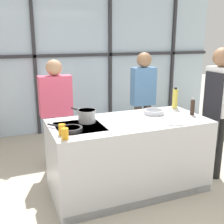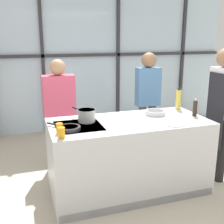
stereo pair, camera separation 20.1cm
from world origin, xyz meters
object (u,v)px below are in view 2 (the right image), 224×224
(spectator_center_left, at_px, (148,97))
(juice_glass_far, at_px, (59,128))
(white_plate, at_px, (174,124))
(oil_bottle, at_px, (178,99))
(frying_pan, at_px, (69,128))
(spectator_far_left, at_px, (60,108))
(saucepan, at_px, (86,115))
(pepper_grinder, at_px, (195,108))
(chef, at_px, (221,105))
(mixing_bowl, at_px, (155,112))
(juice_glass_near, at_px, (61,133))

(spectator_center_left, bearing_deg, juice_glass_far, 37.22)
(white_plate, xyz_separation_m, juice_glass_far, (-1.30, 0.08, 0.05))
(oil_bottle, bearing_deg, frying_pan, -164.51)
(spectator_far_left, height_order, frying_pan, spectator_far_left)
(spectator_far_left, bearing_deg, saucepan, 103.53)
(spectator_far_left, bearing_deg, spectator_center_left, -180.00)
(white_plate, bearing_deg, pepper_grinder, 28.10)
(oil_bottle, bearing_deg, spectator_center_left, 103.62)
(white_plate, bearing_deg, chef, 14.08)
(mixing_bowl, height_order, juice_glass_near, juice_glass_near)
(saucepan, height_order, pepper_grinder, pepper_grinder)
(chef, relative_size, juice_glass_far, 15.79)
(spectator_far_left, xyz_separation_m, white_plate, (1.14, -1.27, 0.03))
(pepper_grinder, distance_m, juice_glass_near, 1.75)
(pepper_grinder, height_order, juice_glass_far, pepper_grinder)
(spectator_far_left, distance_m, mixing_bowl, 1.39)
(spectator_far_left, bearing_deg, juice_glass_far, 82.37)
(spectator_center_left, distance_m, saucepan, 1.47)
(mixing_bowl, distance_m, pepper_grinder, 0.50)
(chef, bearing_deg, oil_bottle, 43.37)
(spectator_far_left, distance_m, frying_pan, 1.10)
(frying_pan, bearing_deg, white_plate, -8.08)
(spectator_center_left, relative_size, saucepan, 4.49)
(chef, relative_size, mixing_bowl, 6.71)
(white_plate, xyz_separation_m, oil_bottle, (0.42, 0.61, 0.13))
(chef, distance_m, spectator_far_left, 2.22)
(oil_bottle, relative_size, pepper_grinder, 1.31)
(oil_bottle, distance_m, juice_glass_near, 1.84)
(oil_bottle, bearing_deg, spectator_far_left, 157.23)
(spectator_center_left, distance_m, white_plate, 1.30)
(spectator_far_left, distance_m, saucepan, 0.88)
(saucepan, relative_size, white_plate, 1.48)
(frying_pan, height_order, juice_glass_far, juice_glass_far)
(white_plate, height_order, oil_bottle, oil_bottle)
(frying_pan, relative_size, pepper_grinder, 1.63)
(saucepan, bearing_deg, frying_pan, -135.85)
(spectator_center_left, distance_m, oil_bottle, 0.68)
(spectator_center_left, xyz_separation_m, pepper_grinder, (0.17, -1.04, 0.05))
(spectator_center_left, relative_size, frying_pan, 4.52)
(spectator_far_left, xyz_separation_m, saucepan, (0.21, -0.85, 0.10))
(frying_pan, bearing_deg, saucepan, 44.15)
(spectator_center_left, bearing_deg, spectator_far_left, 0.00)
(saucepan, relative_size, pepper_grinder, 1.64)
(spectator_far_left, relative_size, frying_pan, 4.33)
(spectator_center_left, relative_size, white_plate, 6.67)
(mixing_bowl, bearing_deg, juice_glass_far, -164.42)
(spectator_far_left, bearing_deg, juice_glass_near, 83.17)
(juice_glass_near, xyz_separation_m, juice_glass_far, (0.00, 0.14, 0.00))
(spectator_center_left, height_order, pepper_grinder, spectator_center_left)
(spectator_center_left, distance_m, frying_pan, 1.82)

